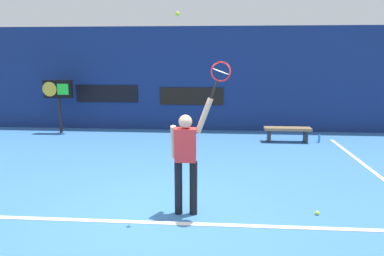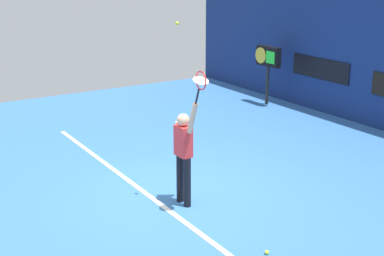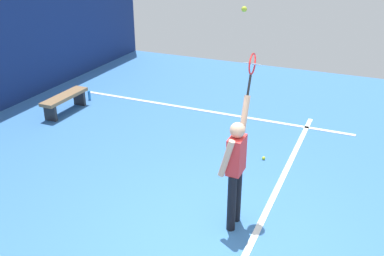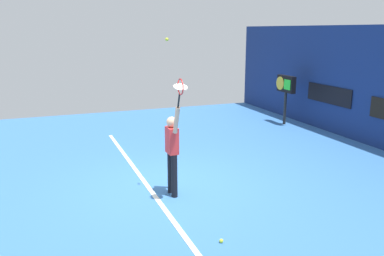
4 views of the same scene
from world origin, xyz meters
The scene contains 8 objects.
ground_plane centered at (0.00, 0.00, 0.00)m, with size 18.00×18.00×0.00m, color #3870B2.
sponsor_banner_portside centered at (-3.00, 6.65, 1.26)m, with size 2.20×0.03×0.60m, color black.
court_baseline centered at (0.00, -0.44, 0.01)m, with size 10.00×0.10×0.01m, color white.
tennis_player centered at (0.42, -0.06, 1.01)m, with size 0.69×0.31×1.97m.
tennis_racket centered at (0.95, -0.06, 2.34)m, with size 0.40×0.27×0.63m.
tennis_ball centered at (0.30, -0.11, 3.22)m, with size 0.07×0.07×0.07m, color #CCE033.
scoreboard_clock centered at (-4.41, 5.89, 1.41)m, with size 0.96×0.20×1.80m.
spare_ball centered at (2.61, 0.06, 0.03)m, with size 0.07×0.07×0.07m, color #CCE033.
Camera 2 is at (8.09, -4.73, 4.17)m, focal length 50.62 mm.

